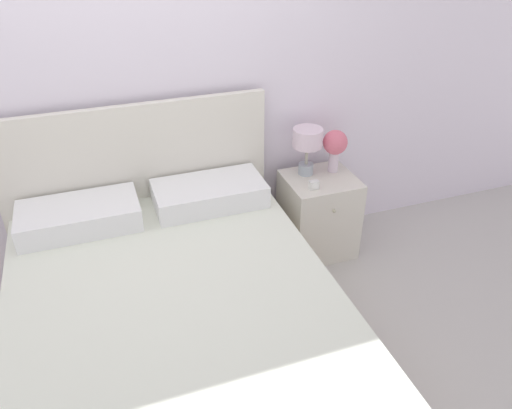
% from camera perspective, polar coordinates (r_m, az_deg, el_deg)
% --- Properties ---
extents(ground_plane, '(12.00, 12.00, 0.00)m').
position_cam_1_polar(ground_plane, '(3.59, -11.87, -6.46)').
color(ground_plane, '#BCB7B2').
extents(wall_back, '(8.00, 0.06, 2.60)m').
position_cam_1_polar(wall_back, '(3.05, -14.80, 13.97)').
color(wall_back, white).
rests_on(wall_back, ground_plane).
extents(bed, '(1.63, 2.06, 1.16)m').
position_cam_1_polar(bed, '(2.68, -9.21, -13.42)').
color(bed, tan).
rests_on(bed, ground_plane).
extents(nightstand, '(0.47, 0.44, 0.58)m').
position_cam_1_polar(nightstand, '(3.51, 7.11, -1.15)').
color(nightstand, silver).
rests_on(nightstand, ground_plane).
extents(table_lamp, '(0.20, 0.20, 0.33)m').
position_cam_1_polar(table_lamp, '(3.31, 5.89, 7.10)').
color(table_lamp, '#A8B2BC').
rests_on(table_lamp, nightstand).
extents(flower_vase, '(0.16, 0.16, 0.30)m').
position_cam_1_polar(flower_vase, '(3.38, 9.06, 6.72)').
color(flower_vase, silver).
rests_on(flower_vase, nightstand).
extents(alarm_clock, '(0.06, 0.04, 0.06)m').
position_cam_1_polar(alarm_clock, '(3.22, 6.64, 2.24)').
color(alarm_clock, white).
rests_on(alarm_clock, nightstand).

